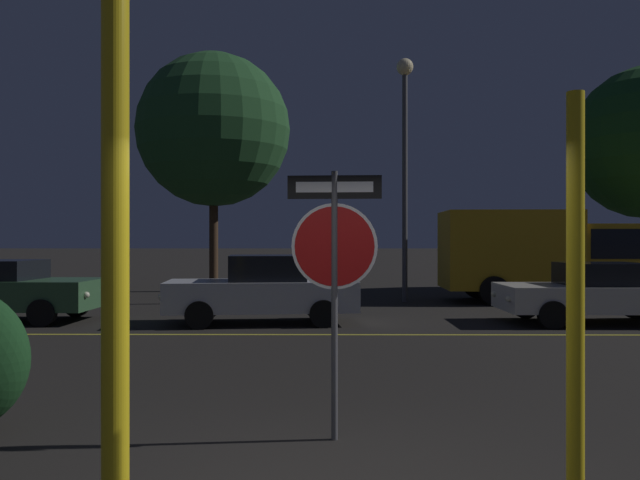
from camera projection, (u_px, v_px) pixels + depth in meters
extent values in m
cube|color=gold|center=(331.00, 335.00, 12.29)|extent=(39.90, 0.12, 0.01)
cylinder|color=#4C4C51|center=(334.00, 305.00, 5.85)|extent=(0.06, 0.06, 2.52)
cylinder|color=white|center=(334.00, 246.00, 5.84)|extent=(0.81, 0.05, 0.81)
cylinder|color=#B71414|center=(334.00, 246.00, 5.84)|extent=(0.75, 0.06, 0.75)
cube|color=black|center=(334.00, 187.00, 5.84)|extent=(0.88, 0.07, 0.22)
cube|color=white|center=(334.00, 187.00, 5.84)|extent=(0.73, 0.07, 0.10)
cylinder|color=yellow|center=(115.00, 271.00, 3.79)|extent=(0.17, 0.17, 3.37)
cylinder|color=yellow|center=(575.00, 315.00, 3.91)|extent=(0.11, 0.11, 2.81)
cube|color=#335B38|center=(4.00, 294.00, 14.33)|extent=(4.30, 1.95, 0.66)
cylinder|color=black|center=(77.00, 304.00, 15.18)|extent=(0.60, 0.21, 0.60)
cylinder|color=black|center=(42.00, 313.00, 13.40)|extent=(0.60, 0.21, 0.60)
sphere|color=#F4EFCC|center=(106.00, 291.00, 14.83)|extent=(0.14, 0.14, 0.14)
sphere|color=#F4EFCC|center=(86.00, 295.00, 13.69)|extent=(0.14, 0.14, 0.14)
cube|color=silver|center=(262.00, 295.00, 13.95)|extent=(4.35, 2.10, 0.66)
cube|color=black|center=(268.00, 268.00, 13.96)|extent=(1.82, 1.61, 0.57)
cylinder|color=black|center=(199.00, 315.00, 13.02)|extent=(0.62, 0.26, 0.60)
cylinder|color=black|center=(206.00, 307.00, 14.64)|extent=(0.62, 0.26, 0.60)
cylinder|color=black|center=(323.00, 314.00, 13.26)|extent=(0.62, 0.26, 0.60)
cylinder|color=black|center=(317.00, 306.00, 14.88)|extent=(0.62, 0.26, 0.60)
sphere|color=#F4EFCC|center=(161.00, 297.00, 13.23)|extent=(0.14, 0.14, 0.14)
sphere|color=#F4EFCC|center=(169.00, 293.00, 14.28)|extent=(0.14, 0.14, 0.14)
cube|color=silver|center=(596.00, 297.00, 13.94)|extent=(4.20, 1.89, 0.57)
cube|color=black|center=(602.00, 274.00, 13.94)|extent=(1.68, 1.62, 0.49)
cylinder|color=black|center=(552.00, 315.00, 13.05)|extent=(0.60, 0.20, 0.60)
cylinder|color=black|center=(525.00, 306.00, 14.86)|extent=(0.60, 0.20, 0.60)
cylinder|color=black|center=(635.00, 306.00, 14.83)|extent=(0.60, 0.20, 0.60)
sphere|color=#F4EFCC|center=(508.00, 299.00, 13.38)|extent=(0.14, 0.14, 0.14)
sphere|color=#F4EFCC|center=(494.00, 294.00, 14.54)|extent=(0.14, 0.14, 0.14)
cube|color=gold|center=(612.00, 257.00, 18.79)|extent=(2.44, 2.33, 1.94)
cube|color=black|center=(612.00, 244.00, 18.79)|extent=(2.20, 2.37, 0.85)
cube|color=gold|center=(508.00, 250.00, 18.91)|extent=(3.94, 2.52, 2.34)
cylinder|color=black|center=(594.00, 285.00, 19.95)|extent=(0.85, 0.31, 0.84)
cylinder|color=black|center=(627.00, 291.00, 17.64)|extent=(0.85, 0.31, 0.84)
cylinder|color=black|center=(477.00, 285.00, 20.09)|extent=(0.85, 0.31, 0.84)
cylinder|color=black|center=(494.00, 291.00, 17.78)|extent=(0.85, 0.31, 0.84)
cylinder|color=#4C4C51|center=(405.00, 189.00, 18.81)|extent=(0.16, 0.16, 6.85)
sphere|color=#F9E5B2|center=(405.00, 67.00, 18.81)|extent=(0.51, 0.51, 0.51)
cylinder|color=#422D1E|center=(214.00, 238.00, 22.69)|extent=(0.32, 0.32, 3.87)
sphere|color=#235128|center=(214.00, 130.00, 22.68)|extent=(5.57, 5.57, 5.57)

